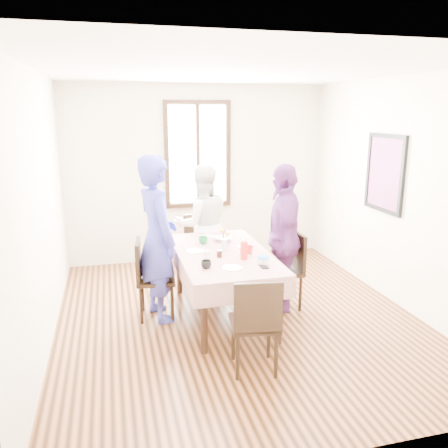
{
  "coord_description": "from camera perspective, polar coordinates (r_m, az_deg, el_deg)",
  "views": [
    {
      "loc": [
        -1.33,
        -4.61,
        2.3
      ],
      "look_at": [
        -0.15,
        0.03,
        1.1
      ],
      "focal_mm": 36.29,
      "sensor_mm": 36.0,
      "label": 1
    }
  ],
  "objects": [
    {
      "name": "back_wall",
      "position": [
        7.05,
        -3.32,
        6.3
      ],
      "size": [
        4.0,
        0.0,
        4.0
      ],
      "primitive_type": "plane",
      "rotation": [
        1.57,
        0.0,
        0.0
      ],
      "color": "beige",
      "rests_on": "ground"
    },
    {
      "name": "serving_bowl",
      "position": [
        5.5,
        -0.11,
        -1.89
      ],
      "size": [
        0.26,
        0.26,
        0.05
      ],
      "primitive_type": "imported",
      "rotation": [
        0.0,
        0.0,
        -0.34
      ],
      "color": "white",
      "rests_on": "tablecloth"
    },
    {
      "name": "art_poster",
      "position": [
        5.97,
        19.62,
        6.04
      ],
      "size": [
        0.04,
        0.76,
        0.96
      ],
      "primitive_type": "cube",
      "color": "red",
      "rests_on": "right_wall"
    },
    {
      "name": "flower_vase",
      "position": [
        5.12,
        0.06,
        -2.62
      ],
      "size": [
        0.07,
        0.07,
        0.14
      ],
      "primitive_type": "cylinder",
      "color": "silver",
      "rests_on": "tablecloth"
    },
    {
      "name": "window_frame",
      "position": [
        7.0,
        -3.32,
        8.71
      ],
      "size": [
        1.02,
        0.06,
        1.62
      ],
      "primitive_type": "cube",
      "color": "black",
      "rests_on": "back_wall"
    },
    {
      "name": "person_right",
      "position": [
        5.31,
        7.27,
        -1.73
      ],
      "size": [
        0.69,
        1.09,
        1.73
      ],
      "primitive_type": "imported",
      "rotation": [
        0.0,
        0.0,
        -1.86
      ],
      "color": "#632D6E",
      "rests_on": "ground"
    },
    {
      "name": "ground",
      "position": [
        5.32,
        1.63,
        -11.54
      ],
      "size": [
        4.5,
        4.5,
        0.0
      ],
      "primitive_type": "plane",
      "color": "black",
      "rests_on": "ground"
    },
    {
      "name": "tablecloth",
      "position": [
        5.08,
        -0.14,
        -3.64
      ],
      "size": [
        1.01,
        1.8,
        0.01
      ],
      "primitive_type": "cube",
      "color": "#530006",
      "rests_on": "dining_table"
    },
    {
      "name": "chair_far",
      "position": [
        6.24,
        -2.73,
        -3.15
      ],
      "size": [
        0.45,
        0.45,
        0.91
      ],
      "primitive_type": "cube",
      "rotation": [
        0.0,
        0.0,
        3.21
      ],
      "color": "black",
      "rests_on": "ground"
    },
    {
      "name": "person_left",
      "position": [
        5.06,
        -8.51,
        -1.82
      ],
      "size": [
        0.59,
        0.76,
        1.86
      ],
      "primitive_type": "imported",
      "rotation": [
        0.0,
        0.0,
        1.82
      ],
      "color": "#34359B",
      "rests_on": "ground"
    },
    {
      "name": "mug_green",
      "position": [
        5.39,
        -2.63,
        -2.06
      ],
      "size": [
        0.13,
        0.13,
        0.08
      ],
      "primitive_type": "imported",
      "rotation": [
        0.0,
        0.0,
        -0.22
      ],
      "color": "#0C7226",
      "rests_on": "tablecloth"
    },
    {
      "name": "flower_bunch",
      "position": [
        5.08,
        0.06,
        -1.34
      ],
      "size": [
        0.09,
        0.09,
        0.1
      ],
      "primitive_type": null,
      "color": "yellow",
      "rests_on": "flower_vase"
    },
    {
      "name": "jam_jar",
      "position": [
        4.89,
        -0.57,
        -3.76
      ],
      "size": [
        0.06,
        0.06,
        0.08
      ],
      "primitive_type": "cylinder",
      "color": "black",
      "rests_on": "tablecloth"
    },
    {
      "name": "drinking_glass",
      "position": [
        4.77,
        -2.16,
        -4.05
      ],
      "size": [
        0.08,
        0.08,
        0.11
      ],
      "primitive_type": "cylinder",
      "color": "silver",
      "rests_on": "tablecloth"
    },
    {
      "name": "juice_carton",
      "position": [
        4.81,
        2.53,
        -3.35
      ],
      "size": [
        0.06,
        0.06,
        0.2
      ],
      "primitive_type": "cube",
      "color": "red",
      "rests_on": "tablecloth"
    },
    {
      "name": "plate_left",
      "position": [
        5.11,
        -3.56,
        -3.42
      ],
      "size": [
        0.2,
        0.2,
        0.01
      ],
      "primitive_type": "cylinder",
      "color": "white",
      "rests_on": "tablecloth"
    },
    {
      "name": "right_wall",
      "position": [
        5.77,
        21.26,
        3.62
      ],
      "size": [
        0.0,
        4.5,
        4.5
      ],
      "primitive_type": "plane",
      "rotation": [
        1.57,
        0.0,
        -1.57
      ],
      "color": "beige",
      "rests_on": "ground"
    },
    {
      "name": "smartphone",
      "position": [
        4.62,
        5.02,
        -5.36
      ],
      "size": [
        0.07,
        0.14,
        0.01
      ],
      "primitive_type": "cube",
      "color": "black",
      "rests_on": "tablecloth"
    },
    {
      "name": "plate_far",
      "position": [
        5.69,
        -1.8,
        -1.56
      ],
      "size": [
        0.2,
        0.2,
        0.01
      ],
      "primitive_type": "cylinder",
      "color": "white",
      "rests_on": "tablecloth"
    },
    {
      "name": "window_pane",
      "position": [
        7.01,
        -3.34,
        8.72
      ],
      "size": [
        0.9,
        0.02,
        1.5
      ],
      "primitive_type": "cube",
      "color": "white",
      "rests_on": "back_wall"
    },
    {
      "name": "chair_near",
      "position": [
        4.16,
        3.84,
        -12.29
      ],
      "size": [
        0.48,
        0.48,
        0.91
      ],
      "primitive_type": "cube",
      "rotation": [
        0.0,
        0.0,
        -0.15
      ],
      "color": "black",
      "rests_on": "ground"
    },
    {
      "name": "plate_near",
      "position": [
        4.56,
        1.11,
        -5.55
      ],
      "size": [
        0.2,
        0.2,
        0.01
      ],
      "primitive_type": "cylinder",
      "color": "white",
      "rests_on": "tablecloth"
    },
    {
      "name": "mug_black",
      "position": [
        4.56,
        -2.26,
        -5.11
      ],
      "size": [
        0.14,
        0.14,
        0.08
      ],
      "primitive_type": "imported",
      "rotation": [
        0.0,
        0.0,
        -0.37
      ],
      "color": "black",
      "rests_on": "tablecloth"
    },
    {
      "name": "mug_flag",
      "position": [
        5.02,
        3.17,
        -3.25
      ],
      "size": [
        0.12,
        0.12,
        0.09
      ],
      "primitive_type": "imported",
      "rotation": [
        0.0,
        0.0,
        0.26
      ],
      "color": "red",
      "rests_on": "tablecloth"
    },
    {
      "name": "butter_lid",
      "position": [
        4.7,
        4.95,
        -4.19
      ],
      "size": [
        0.12,
        0.12,
        0.01
      ],
      "primitive_type": "cylinder",
      "color": "blue",
      "rests_on": "butter_tub"
    },
    {
      "name": "chair_right",
      "position": [
        5.44,
        7.33,
        -5.88
      ],
      "size": [
        0.42,
        0.42,
        0.91
      ],
      "primitive_type": "cube",
      "rotation": [
        0.0,
        0.0,
        1.56
      ],
      "color": "black",
      "rests_on": "ground"
    },
    {
      "name": "plate_right",
      "position": [
        5.27,
        2.68,
        -2.86
      ],
      "size": [
        0.2,
        0.2,
        0.01
      ],
      "primitive_type": "cylinder",
      "color": "white",
      "rests_on": "tablecloth"
    },
    {
      "name": "butter_tub",
      "position": [
        4.71,
        4.94,
        -4.63
      ],
      "size": [
        0.13,
        0.13,
        0.06
      ],
      "primitive_type": "cylinder",
      "color": "white",
      "rests_on": "tablecloth"
    },
    {
      "name": "dining_table",
      "position": [
        5.21,
        -0.14,
        -7.64
      ],
      "size": [
        0.89,
        1.68,
        0.75
      ],
      "primitive_type": "cube",
      "color": "black",
      "rests_on": "ground"
    },
    {
      "name": "person_far",
      "position": [
        6.13,
        -2.73,
        -0.07
      ],
      "size": [
        0.8,
        0.63,
        1.61
      ],
      "primitive_type": "imported",
      "rotation": [
        0.0,
        0.0,
        3.17
      ],
      "color": "silver",
      "rests_on": "ground"
    },
    {
      "name": "chair_left",
      "position": [
        5.21,
        -8.53,
        -6.85
      ],
      "size": [
        0.47,
        0.47,
        0.91
      ],
      "primitive_type": "cube",
      "rotation": [
        0.0,
        0.0,
        -1.69
      ],
      "color": "black",
      "rests_on": "ground"
    }
  ]
}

